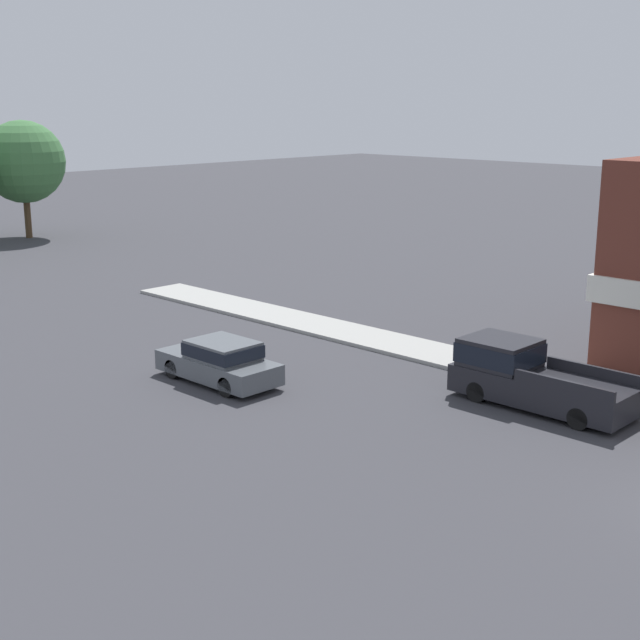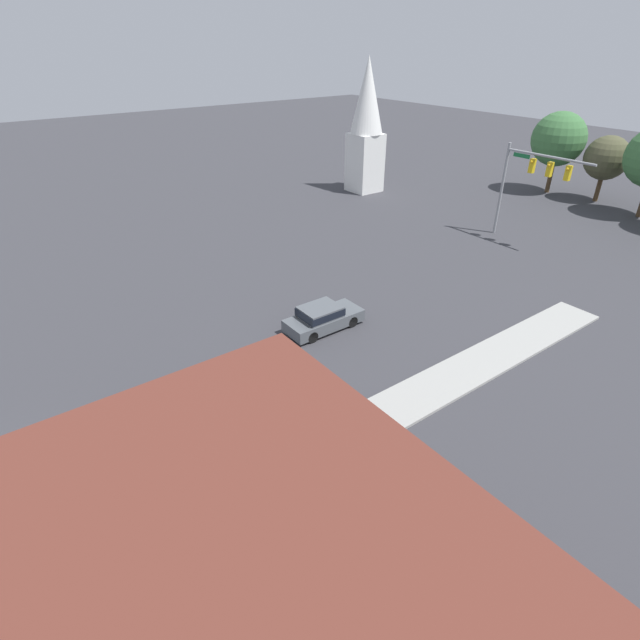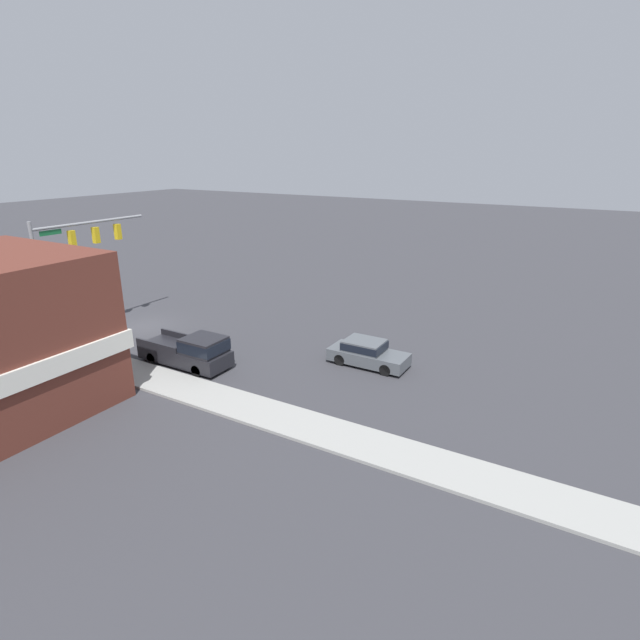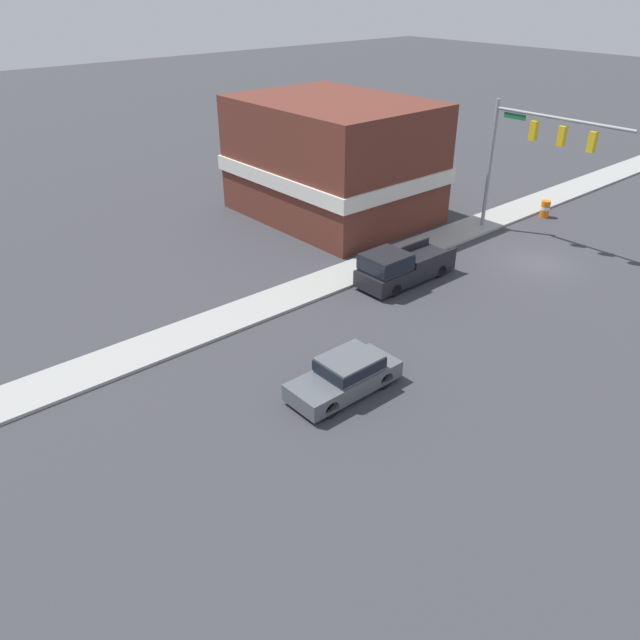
{
  "view_description": "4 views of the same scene",
  "coord_description": "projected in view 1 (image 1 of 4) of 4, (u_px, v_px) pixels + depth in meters",
  "views": [
    {
      "loc": [
        -20.0,
        -5.88,
        9.18
      ],
      "look_at": [
        -0.82,
        12.64,
        2.58
      ],
      "focal_mm": 50.0,
      "sensor_mm": 36.0,
      "label": 1
    },
    {
      "loc": [
        17.61,
        1.61,
        14.53
      ],
      "look_at": [
        1.36,
        13.65,
        2.95
      ],
      "focal_mm": 28.0,
      "sensor_mm": 36.0,
      "label": 2
    },
    {
      "loc": [
        22.15,
        27.22,
        11.6
      ],
      "look_at": [
        0.5,
        14.54,
        3.12
      ],
      "focal_mm": 28.0,
      "sensor_mm": 36.0,
      "label": 3
    },
    {
      "loc": [
        -16.07,
        29.75,
        14.03
      ],
      "look_at": [
        0.38,
        15.58,
        1.91
      ],
      "focal_mm": 35.0,
      "sensor_mm": 36.0,
      "label": 4
    }
  ],
  "objects": [
    {
      "name": "backdrop_tree_right_far",
      "position": [
        23.0,
        162.0,
        59.81
      ],
      "size": [
        5.53,
        5.53,
        7.91
      ],
      "color": "#4C3823",
      "rests_on": "ground"
    },
    {
      "name": "car_lead",
      "position": [
        220.0,
        361.0,
        29.57
      ],
      "size": [
        1.85,
        4.53,
        1.46
      ],
      "color": "black",
      "rests_on": "ground"
    },
    {
      "name": "pickup_truck_parked",
      "position": [
        526.0,
        375.0,
        27.45
      ],
      "size": [
        2.0,
        5.6,
        1.91
      ],
      "color": "black",
      "rests_on": "ground"
    }
  ]
}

